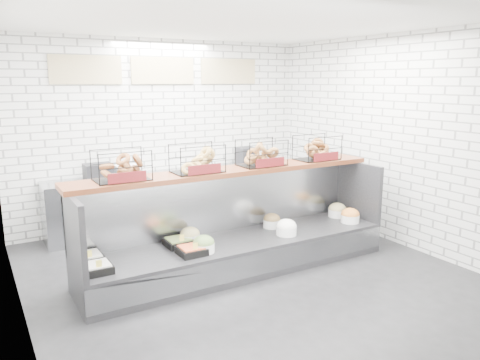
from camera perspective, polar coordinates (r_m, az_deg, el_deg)
ground at (r=5.81m, az=1.47°, el=-11.75°), size 5.50×5.50×0.00m
room_shell at (r=5.84m, az=-1.58°, el=9.23°), size 5.02×5.51×3.01m
display_case at (r=5.97m, az=-0.23°, el=-7.73°), size 4.00×0.90×1.20m
bagel_shelf at (r=5.84m, az=-1.19°, el=2.50°), size 4.10×0.50×0.40m
prep_counter at (r=7.72m, az=-8.09°, el=-2.15°), size 4.00×0.60×1.20m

